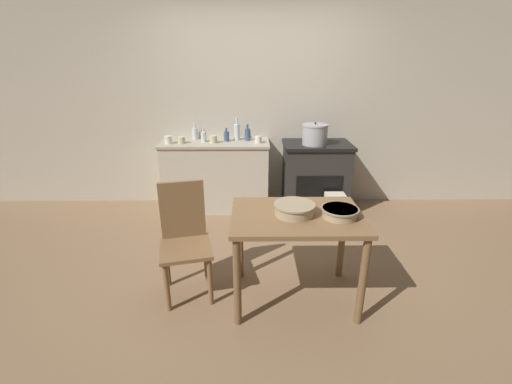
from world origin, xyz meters
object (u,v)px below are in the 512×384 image
object	(u,v)px
bottle_far_left	(226,136)
cup_far_right	(168,140)
bottle_center	(195,133)
cup_right	(213,139)
bottle_mid_left	(204,137)
bottle_center_left	(237,132)
work_table	(297,228)
bottle_left	(248,134)
mixing_bowl_large	(294,209)
stove	(315,177)
flour_sack	(334,209)
mixing_bowl_small	(340,212)
chair	(185,237)
stock_pot	(315,134)
cup_mid_right	(258,140)
cup_center_right	(182,140)

from	to	relation	value
bottle_far_left	cup_far_right	world-z (taller)	bottle_far_left
bottle_center	cup_right	xyz separation A→B (m)	(0.26, -0.21, -0.03)
bottle_mid_left	bottle_center_left	world-z (taller)	bottle_center_left
bottle_far_left	bottle_center_left	distance (m)	0.15
work_table	bottle_left	xyz separation A→B (m)	(-0.40, 1.94, 0.33)
mixing_bowl_large	bottle_far_left	xyz separation A→B (m)	(-0.64, 1.91, 0.15)
mixing_bowl_large	bottle_left	xyz separation A→B (m)	(-0.37, 1.95, 0.16)
stove	bottle_mid_left	size ratio (longest dim) A/B	5.19
bottle_center	flour_sack	bearing A→B (deg)	-21.17
stove	work_table	xyz separation A→B (m)	(-0.46, -1.81, 0.19)
stove	bottle_mid_left	xyz separation A→B (m)	(-1.40, 0.06, 0.51)
bottle_center	mixing_bowl_large	bearing A→B (deg)	-62.65
work_table	bottle_far_left	size ratio (longest dim) A/B	5.99
mixing_bowl_large	mixing_bowl_small	size ratio (longest dim) A/B	1.12
chair	cup_right	xyz separation A→B (m)	(0.07, 1.69, 0.43)
bottle_far_left	work_table	bearing A→B (deg)	-70.85
stove	mixing_bowl_small	distance (m)	1.89
stock_pot	bottle_mid_left	distance (m)	1.36
bottle_far_left	cup_far_right	distance (m)	0.71
work_table	bottle_left	size ratio (longest dim) A/B	4.89
mixing_bowl_large	cup_mid_right	distance (m)	1.82
cup_center_right	bottle_mid_left	bearing A→B (deg)	16.98
bottle_mid_left	cup_mid_right	xyz separation A→B (m)	(0.67, -0.07, -0.02)
chair	bottle_far_left	world-z (taller)	bottle_far_left
stove	cup_far_right	bearing A→B (deg)	-178.76
cup_mid_right	cup_right	size ratio (longest dim) A/B	0.92
mixing_bowl_small	bottle_mid_left	distance (m)	2.29
flour_sack	bottle_left	size ratio (longest dim) A/B	1.86
bottle_mid_left	cup_mid_right	size ratio (longest dim) A/B	2.03
chair	cup_right	bearing A→B (deg)	74.74
bottle_left	cup_mid_right	size ratio (longest dim) A/B	2.42
flour_sack	cup_far_right	xyz separation A→B (m)	(-1.98, 0.40, 0.74)
flour_sack	bottle_mid_left	distance (m)	1.81
stock_pot	cup_center_right	distance (m)	1.62
bottle_left	stock_pot	bearing A→B (deg)	-15.09
flour_sack	bottle_center	size ratio (longest dim) A/B	1.90
bottle_center_left	cup_mid_right	xyz separation A→B (m)	(0.27, -0.17, -0.07)
flour_sack	bottle_center_left	xyz separation A→B (m)	(-1.16, 0.61, 0.80)
stove	stock_pot	bearing A→B (deg)	-122.67
bottle_center_left	cup_mid_right	world-z (taller)	bottle_center_left
stove	cup_far_right	size ratio (longest dim) A/B	9.35
stove	bottle_far_left	world-z (taller)	bottle_far_left
stock_pot	bottle_far_left	xyz separation A→B (m)	(-1.07, 0.18, -0.05)
work_table	bottle_mid_left	size ratio (longest dim) A/B	5.84
stove	bottle_left	size ratio (longest dim) A/B	4.35
bottle_center_left	bottle_center	world-z (taller)	bottle_center_left
stock_pot	cup_right	world-z (taller)	stock_pot
flour_sack	bottle_far_left	bearing A→B (deg)	157.30
stove	bottle_center_left	bearing A→B (deg)	170.59
bottle_far_left	bottle_center_left	world-z (taller)	bottle_center_left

